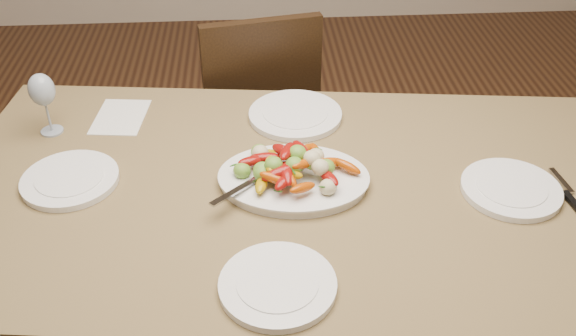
# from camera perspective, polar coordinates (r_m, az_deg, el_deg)

# --- Properties ---
(dining_table) EXTENTS (1.95, 1.24, 0.76)m
(dining_table) POSITION_cam_1_polar(r_m,az_deg,el_deg) (1.96, -0.00, -10.45)
(dining_table) COLOR brown
(dining_table) RESTS_ON ground
(chair_far) EXTENTS (0.49, 0.49, 0.95)m
(chair_far) POSITION_cam_1_polar(r_m,az_deg,el_deg) (2.57, -3.10, 4.82)
(chair_far) COLOR black
(chair_far) RESTS_ON ground
(serving_platter) EXTENTS (0.42, 0.33, 0.02)m
(serving_platter) POSITION_cam_1_polar(r_m,az_deg,el_deg) (1.71, 0.49, -1.13)
(serving_platter) COLOR white
(serving_platter) RESTS_ON dining_table
(roasted_vegetables) EXTENTS (0.34, 0.25, 0.09)m
(roasted_vegetables) POSITION_cam_1_polar(r_m,az_deg,el_deg) (1.68, 0.50, 0.42)
(roasted_vegetables) COLOR maroon
(roasted_vegetables) RESTS_ON serving_platter
(serving_spoon) EXTENTS (0.25, 0.23, 0.03)m
(serving_spoon) POSITION_cam_1_polar(r_m,az_deg,el_deg) (1.66, -1.79, -0.83)
(serving_spoon) COLOR #9EA0A8
(serving_spoon) RESTS_ON serving_platter
(plate_left) EXTENTS (0.26, 0.26, 0.02)m
(plate_left) POSITION_cam_1_polar(r_m,az_deg,el_deg) (1.81, -18.80, -1.01)
(plate_left) COLOR white
(plate_left) RESTS_ON dining_table
(plate_right) EXTENTS (0.26, 0.26, 0.02)m
(plate_right) POSITION_cam_1_polar(r_m,az_deg,el_deg) (1.78, 19.20, -1.80)
(plate_right) COLOR white
(plate_right) RESTS_ON dining_table
(plate_far) EXTENTS (0.29, 0.29, 0.02)m
(plate_far) POSITION_cam_1_polar(r_m,az_deg,el_deg) (1.99, 0.65, 4.73)
(plate_far) COLOR white
(plate_far) RESTS_ON dining_table
(plate_near) EXTENTS (0.26, 0.26, 0.02)m
(plate_near) POSITION_cam_1_polar(r_m,az_deg,el_deg) (1.43, -0.93, -10.38)
(plate_near) COLOR white
(plate_near) RESTS_ON dining_table
(wine_glass) EXTENTS (0.08, 0.08, 0.20)m
(wine_glass) POSITION_cam_1_polar(r_m,az_deg,el_deg) (2.01, -20.80, 5.48)
(wine_glass) COLOR #8C99A5
(wine_glass) RESTS_ON dining_table
(menu_card) EXTENTS (0.17, 0.23, 0.00)m
(menu_card) POSITION_cam_1_polar(r_m,az_deg,el_deg) (2.07, -14.67, 4.41)
(menu_card) COLOR silver
(menu_card) RESTS_ON dining_table
(table_knife) EXTENTS (0.04, 0.20, 0.01)m
(table_knife) POSITION_cam_1_polar(r_m,az_deg,el_deg) (1.83, 23.59, -2.07)
(table_knife) COLOR #9EA0A8
(table_knife) RESTS_ON dining_table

